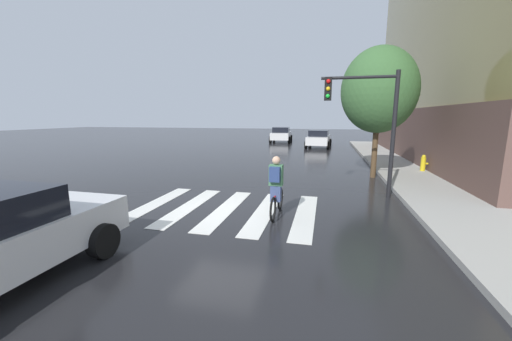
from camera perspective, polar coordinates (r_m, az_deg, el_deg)
The scene contains 8 objects.
ground_plane at distance 9.01m, azimuth -6.96°, elevation -7.33°, with size 120.00×120.00×0.00m, color black.
crosswalk_stripes at distance 8.95m, azimuth -5.83°, elevation -7.39°, with size 5.26×3.96×0.01m.
sedan_mid at distance 27.25m, azimuth 12.04°, elevation 6.09°, with size 2.33×4.60×1.56m.
sedan_far at distance 32.40m, azimuth 4.90°, elevation 6.99°, with size 2.39×4.77×1.62m.
cyclist at distance 8.06m, azimuth 3.93°, elevation -3.18°, with size 0.37×1.71×1.69m.
traffic_light_near at distance 10.63m, azimuth 20.89°, elevation 10.42°, with size 2.47×0.28×4.20m.
fire_hydrant at distance 16.31m, azimuth 29.64°, elevation 1.27°, with size 0.33×0.22×0.78m.
street_tree_near at distance 14.28m, azimuth 22.70°, elevation 14.11°, with size 3.21×3.21×5.71m.
Camera 1 is at (3.02, -8.04, 2.73)m, focal length 20.67 mm.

